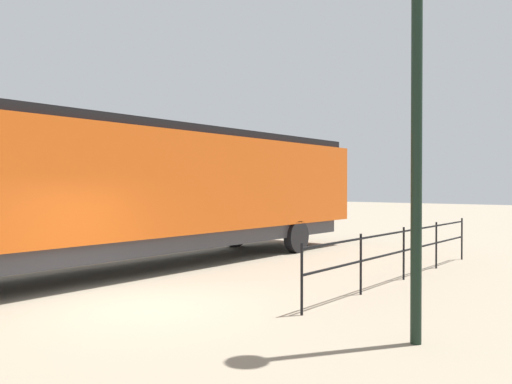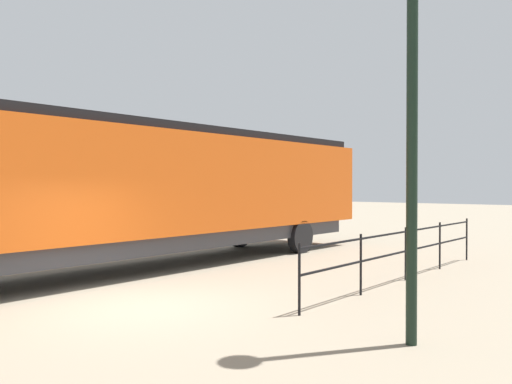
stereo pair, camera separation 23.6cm
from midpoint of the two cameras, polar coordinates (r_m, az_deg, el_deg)
The scene contains 3 objects.
ground_plane at distance 10.49m, azimuth -13.17°, elevation -11.98°, with size 120.00×120.00×0.00m, color gray.
locomotive at distance 15.11m, azimuth -11.90°, elevation 0.48°, with size 3.07×18.31×3.97m.
platform_fence at distance 13.46m, azimuth 15.08°, elevation -5.56°, with size 0.05×9.07×1.29m.
Camera 1 is at (7.92, -6.45, 2.31)m, focal length 37.30 mm.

